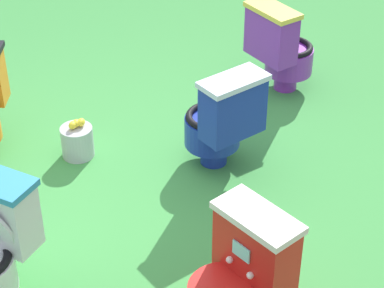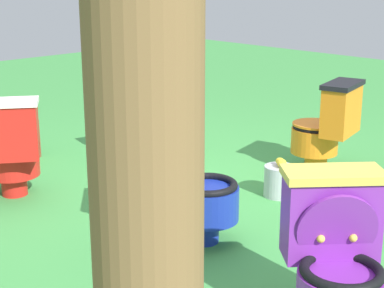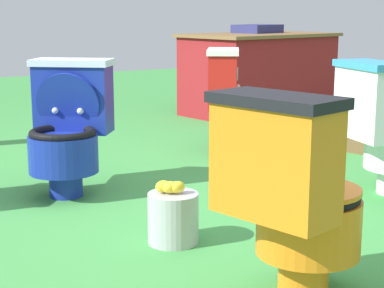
% 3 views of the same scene
% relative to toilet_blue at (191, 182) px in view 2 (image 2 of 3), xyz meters
% --- Properties ---
extents(ground, '(14.00, 14.00, 0.00)m').
position_rel_toilet_blue_xyz_m(ground, '(0.45, -0.49, -0.37)').
color(ground, '#429947').
extents(toilet_blue, '(0.62, 0.64, 0.73)m').
position_rel_toilet_blue_xyz_m(toilet_blue, '(0.00, 0.00, 0.00)').
color(toilet_blue, '#192D9E').
rests_on(toilet_blue, ground).
extents(toilet_red, '(0.63, 0.61, 0.73)m').
position_rel_toilet_blue_xyz_m(toilet_red, '(1.38, 0.40, -0.00)').
color(toilet_red, red).
rests_on(toilet_red, ground).
extents(toilet_white, '(0.57, 0.50, 0.73)m').
position_rel_toilet_blue_xyz_m(toilet_white, '(1.46, -0.89, 0.00)').
color(toilet_white, white).
rests_on(toilet_white, ground).
extents(toilet_orange, '(0.57, 0.51, 0.73)m').
position_rel_toilet_blue_xyz_m(toilet_orange, '(0.21, -1.66, -0.00)').
color(toilet_orange, orange).
rests_on(toilet_orange, ground).
extents(toilet_purple, '(0.64, 0.63, 0.73)m').
position_rel_toilet_blue_xyz_m(toilet_purple, '(-1.11, 0.21, 0.00)').
color(toilet_purple, purple).
rests_on(toilet_purple, ground).
extents(small_crate, '(0.43, 0.38, 0.33)m').
position_rel_toilet_blue_xyz_m(small_crate, '(2.25, -0.07, -0.21)').
color(small_crate, brown).
rests_on(small_crate, ground).
extents(lemon_bucket, '(0.22, 0.22, 0.28)m').
position_rel_toilet_blue_xyz_m(lemon_bucket, '(0.11, -0.97, -0.26)').
color(lemon_bucket, '#B7B7BF').
rests_on(lemon_bucket, ground).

